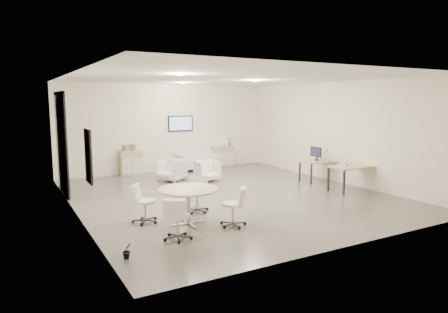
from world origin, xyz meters
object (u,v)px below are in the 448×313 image
desk_rear (320,163)px  desk_front (353,168)px  armchair_left (172,169)px  round_table (188,192)px  armchair_right (207,170)px  sideboard_left (131,163)px  sideboard_right (223,156)px  loveseat (197,162)px

desk_rear → desk_front: desk_front is taller
armchair_left → round_table: size_ratio=0.62×
armchair_right → desk_front: bearing=-43.3°
sideboard_left → sideboard_right: bearing=-0.0°
desk_front → loveseat: bearing=114.8°
desk_rear → round_table: bearing=-154.4°
sideboard_right → desk_rear: (1.33, -4.07, 0.19)m
armchair_right → desk_front: size_ratio=0.52×
loveseat → desk_front: (2.41, -5.42, 0.35)m
loveseat → round_table: round_table is taller
armchair_right → desk_rear: armchair_right is taller
sideboard_left → round_table: size_ratio=0.68×
sideboard_left → round_table: (-0.54, -6.16, 0.26)m
sideboard_right → armchair_right: 2.90m
sideboard_right → desk_front: 5.71m
armchair_right → desk_rear: 3.66m
sideboard_right → armchair_left: sideboard_right is taller
loveseat → armchair_left: size_ratio=1.94×
loveseat → armchair_left: (-1.65, -1.52, 0.08)m
armchair_right → desk_front: (3.05, -3.33, 0.29)m
loveseat → armchair_left: armchair_left is taller
desk_rear → round_table: (-5.59, -2.09, 0.09)m
desk_front → round_table: size_ratio=1.12×
sideboard_right → loveseat: sideboard_right is taller
armchair_left → armchair_right: 1.17m
sideboard_left → desk_front: sideboard_left is taller
sideboard_left → loveseat: 2.53m
desk_rear → desk_front: bearing=-89.4°
armchair_right → sideboard_right: bearing=55.0°
round_table → desk_front: bearing=6.1°
sideboard_right → desk_rear: sideboard_right is taller
loveseat → round_table: 6.75m
sideboard_left → armchair_right: sideboard_left is taller
sideboard_right → loveseat: size_ratio=0.54×
sideboard_left → desk_front: 7.45m
sideboard_right → loveseat: (-1.20, -0.15, -0.10)m
sideboard_right → round_table: 7.50m
armchair_left → armchair_right: size_ratio=1.06×
desk_rear → sideboard_left: bearing=146.2°
loveseat → armchair_right: size_ratio=2.05×
desk_rear → round_table: size_ratio=1.06×
sideboard_left → desk_front: (4.93, -5.58, 0.23)m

